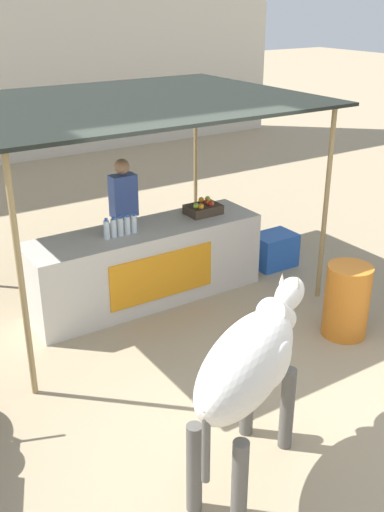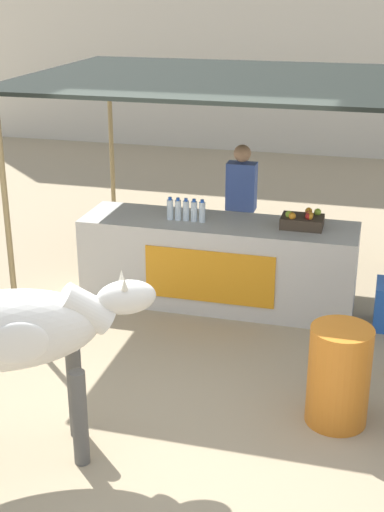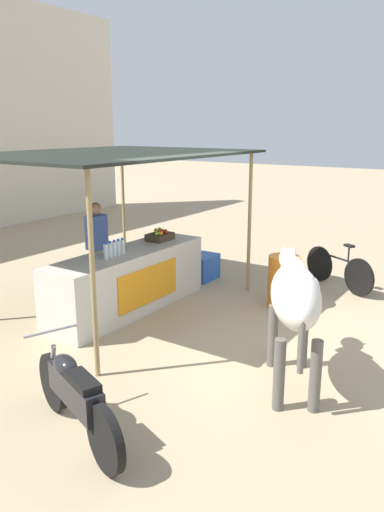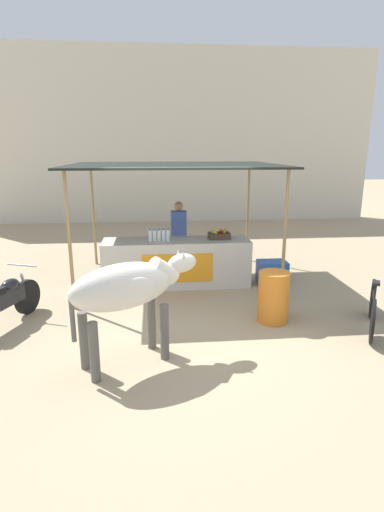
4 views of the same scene
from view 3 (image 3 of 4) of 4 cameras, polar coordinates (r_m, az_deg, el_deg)
The scene contains 11 objects.
ground_plane at distance 6.97m, azimuth 6.88°, elevation -9.59°, with size 60.00×60.00×0.00m, color tan.
stall_counter at distance 7.96m, azimuth -7.25°, elevation -2.80°, with size 3.00×0.82×0.96m.
stall_awning at distance 7.82m, azimuth -9.41°, elevation 10.92°, with size 4.20×3.20×2.46m.
water_bottle_row at distance 7.52m, azimuth -8.86°, elevation 0.82°, with size 0.43×0.07×0.25m.
fruit_crate at distance 8.52m, azimuth -3.67°, elevation 2.32°, with size 0.44×0.32×0.18m.
vendor_behind_counter at distance 8.42m, azimuth -10.76°, elevation 0.65°, with size 0.34×0.22×1.65m.
cooler_box at distance 9.52m, azimuth 1.20°, elevation -1.28°, with size 0.60×0.44×0.48m, color blue.
water_barrel at distance 8.15m, azimuth 10.41°, elevation -2.92°, with size 0.51×0.51×0.85m, color orange.
cow at distance 5.57m, azimuth 11.69°, elevation -4.65°, with size 1.77×1.20×1.44m.
motorcycle_parked at distance 4.93m, azimuth -13.24°, elevation -15.14°, with size 0.81×1.71×0.90m.
bicycle_leaning at distance 9.36m, azimuth 16.40°, elevation -1.46°, with size 0.83×1.47×0.85m.
Camera 3 is at (-5.70, -2.83, 2.84)m, focal length 35.00 mm.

